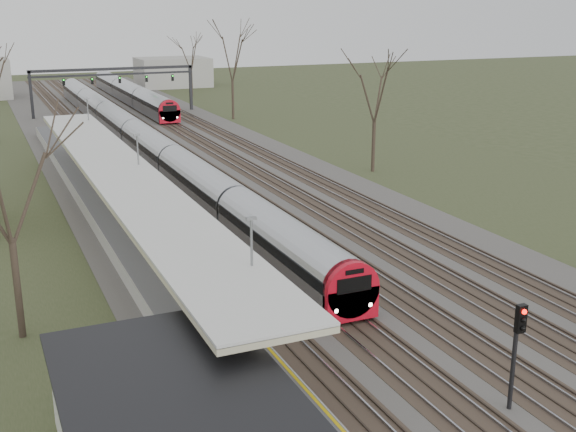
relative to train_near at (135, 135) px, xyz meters
name	(u,v)px	position (x,y,z in m)	size (l,w,h in m)	color
track_bed	(177,156)	(2.76, -5.11, -1.42)	(24.00, 160.00, 0.22)	#474442
platform	(111,208)	(-6.55, -22.61, -0.98)	(3.50, 69.00, 1.00)	#9E9B93
canopy	(120,173)	(-6.55, -27.13, 2.45)	(4.10, 50.00, 3.11)	slate
station_building	(174,432)	(-10.00, -52.11, 0.12)	(6.00, 9.00, 3.20)	silver
signal_gantry	(114,77)	(2.79, 24.87, 3.43)	(21.00, 0.59, 6.08)	black
tree_west_near	(4,172)	(-13.50, -40.11, 5.81)	(5.00, 5.00, 10.30)	#2D231C
tree_east_far	(375,86)	(16.50, -18.11, 5.81)	(5.00, 5.00, 10.30)	#2D231C
train_near	(135,135)	(0.00, 0.00, 0.00)	(2.62, 90.21, 3.05)	#9FA1A9
train_far	(131,93)	(7.00, 35.59, 0.00)	(2.62, 45.21, 3.05)	#9FA1A9
passenger	(207,310)	(-6.55, -44.46, 0.35)	(0.60, 0.40, 1.66)	#2B4854
signal_post	(517,341)	(1.75, -53.20, 1.25)	(0.35, 0.45, 4.10)	black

